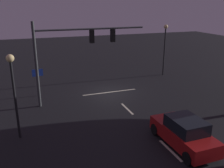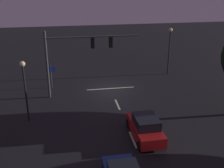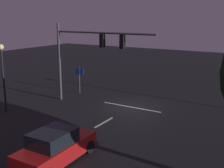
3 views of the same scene
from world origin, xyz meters
The scene contains 9 objects.
ground_plane centered at (0.00, 0.00, 0.00)m, with size 80.00×80.00×0.00m, color black.
traffic_signal_assembly centered at (3.32, 1.23, 4.51)m, with size 8.68×0.47×6.44m.
lane_dash_far centered at (0.00, 4.00, 0.00)m, with size 2.20×0.16×0.01m, color beige.
lane_dash_mid centered at (0.00, 10.00, 0.00)m, with size 2.20×0.16×0.01m, color beige.
stop_bar centered at (0.00, 0.04, 0.00)m, with size 5.00×0.16×0.01m, color beige.
car_approaching centered at (-0.94, 9.77, 0.80)m, with size 1.96×4.40×1.70m.
street_lamp_left_kerb centered at (-7.51, -3.42, 3.80)m, with size 0.44×0.44×5.49m.
street_lamp_right_kerb centered at (7.69, 5.72, 3.52)m, with size 0.44×0.44×5.02m.
route_sign centered at (6.02, -1.20, 1.73)m, with size 0.90×0.16×2.40m.
Camera 2 is at (4.44, 26.94, 11.07)m, focal length 45.15 mm.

